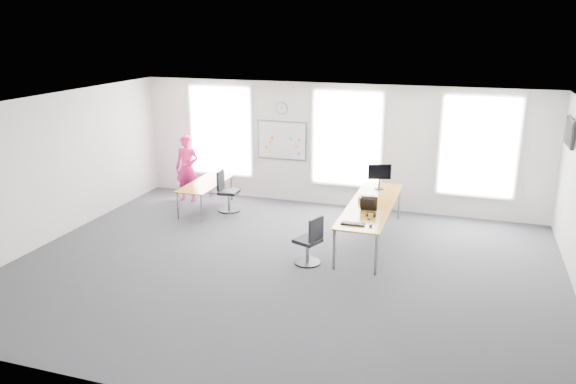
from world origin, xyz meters
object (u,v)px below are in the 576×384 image
(desk_left, at_px, (206,185))
(keyboard, at_px, (353,224))
(chair_right, at_px, (310,243))
(headphones, at_px, (371,214))
(chair_left, at_px, (227,193))
(person, at_px, (187,168))
(monitor, at_px, (379,174))
(desk_right, at_px, (371,206))

(desk_left, xyz_separation_m, keyboard, (4.05, -2.16, 0.21))
(chair_right, height_order, headphones, chair_right)
(chair_left, bearing_deg, person, 65.55)
(chair_left, distance_m, monitor, 3.68)
(chair_right, distance_m, chair_left, 3.66)
(keyboard, xyz_separation_m, headphones, (0.23, 0.52, 0.04))
(desk_right, bearing_deg, person, 164.50)
(person, distance_m, monitor, 4.89)
(desk_right, relative_size, headphones, 17.78)
(chair_right, height_order, chair_left, chair_left)
(chair_right, height_order, keyboard, chair_right)
(keyboard, height_order, headphones, headphones)
(keyboard, bearing_deg, chair_right, -168.08)
(monitor, bearing_deg, chair_left, 164.53)
(desk_right, distance_m, person, 5.09)
(keyboard, bearing_deg, monitor, 85.99)
(keyboard, bearing_deg, headphones, 63.70)
(desk_left, height_order, chair_left, chair_left)
(chair_left, xyz_separation_m, monitor, (3.60, 0.22, 0.72))
(keyboard, distance_m, headphones, 0.57)
(desk_left, relative_size, chair_right, 1.92)
(headphones, bearing_deg, desk_right, 85.32)
(desk_right, height_order, chair_left, chair_left)
(chair_right, relative_size, headphones, 5.06)
(headphones, bearing_deg, monitor, 81.01)
(desk_right, xyz_separation_m, chair_left, (-3.63, 0.90, -0.32))
(chair_left, bearing_deg, desk_left, 90.79)
(chair_right, bearing_deg, desk_right, 171.46)
(chair_left, relative_size, monitor, 1.73)
(chair_right, bearing_deg, person, -103.95)
(desk_right, relative_size, person, 1.96)
(monitor, bearing_deg, chair_right, -126.72)
(headphones, xyz_separation_m, monitor, (-0.15, 1.92, 0.29))
(person, xyz_separation_m, headphones, (5.03, -2.16, 0.01))
(chair_right, xyz_separation_m, person, (-4.04, 2.87, 0.43))
(keyboard, xyz_separation_m, monitor, (0.08, 2.44, 0.33))
(headphones, relative_size, monitor, 0.33)
(person, bearing_deg, chair_left, -24.60)
(person, bearing_deg, chair_right, -40.05)
(chair_right, xyz_separation_m, monitor, (0.84, 2.63, 0.74))
(headphones, bearing_deg, chair_right, -158.04)
(desk_left, bearing_deg, keyboard, -28.11)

